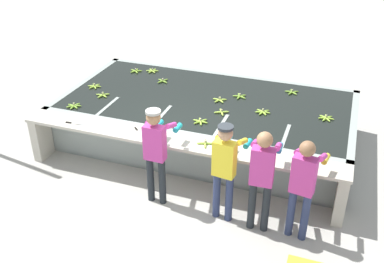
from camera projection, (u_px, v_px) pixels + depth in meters
The scene contains 23 objects.
ground_plane at pixel (171, 192), 7.35m from camera, with size 80.00×80.00×0.00m, color #A3A099.
wash_tank at pixel (206, 120), 8.65m from camera, with size 5.42×2.79×0.85m.
work_ledge at pixel (175, 152), 7.23m from camera, with size 5.42×0.45×0.85m.
worker_0 at pixel (156, 148), 6.70m from camera, with size 0.41×0.72×1.61m.
worker_1 at pixel (225, 164), 6.36m from camera, with size 0.46×0.73×1.57m.
worker_2 at pixel (262, 173), 6.15m from camera, with size 0.42×0.72×1.61m.
worker_3 at pixel (303, 181), 6.01m from camera, with size 0.48×0.73×1.57m.
banana_bunch_floating_0 at pixel (326, 118), 7.76m from camera, with size 0.28×0.28×0.08m.
banana_bunch_floating_1 at pixel (95, 86), 8.95m from camera, with size 0.28×0.28×0.08m.
banana_bunch_floating_2 at pixel (136, 71), 9.67m from camera, with size 0.28×0.27×0.08m.
banana_bunch_floating_3 at pixel (152, 71), 9.68m from camera, with size 0.28×0.28×0.08m.
banana_bunch_floating_4 at pixel (240, 96), 8.54m from camera, with size 0.27×0.27×0.08m.
banana_bunch_floating_5 at pixel (292, 92), 8.71m from camera, with size 0.27×0.28×0.08m.
banana_bunch_floating_6 at pixel (263, 112), 7.97m from camera, with size 0.28×0.28×0.08m.
banana_bunch_floating_7 at pixel (200, 121), 7.65m from camera, with size 0.28×0.27×0.08m.
banana_bunch_floating_8 at pixel (220, 100), 8.40m from camera, with size 0.27×0.28×0.08m.
banana_bunch_floating_9 at pixel (163, 81), 9.19m from camera, with size 0.27×0.27×0.08m.
banana_bunch_floating_10 at pixel (74, 106), 8.18m from camera, with size 0.28×0.28×0.08m.
banana_bunch_floating_11 at pixel (222, 112), 7.96m from camera, with size 0.27×0.27×0.08m.
banana_bunch_floating_12 at pixel (103, 95), 8.59m from camera, with size 0.27×0.28×0.08m.
banana_bunch_ledge_0 at pixel (205, 143), 7.00m from camera, with size 0.28×0.28×0.08m.
knife_0 at pixel (138, 131), 7.38m from camera, with size 0.28×0.26×0.02m.
knife_1 at pixel (72, 123), 7.61m from camera, with size 0.35×0.06×0.02m.
Camera 1 is at (2.33, -5.46, 4.46)m, focal length 42.00 mm.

